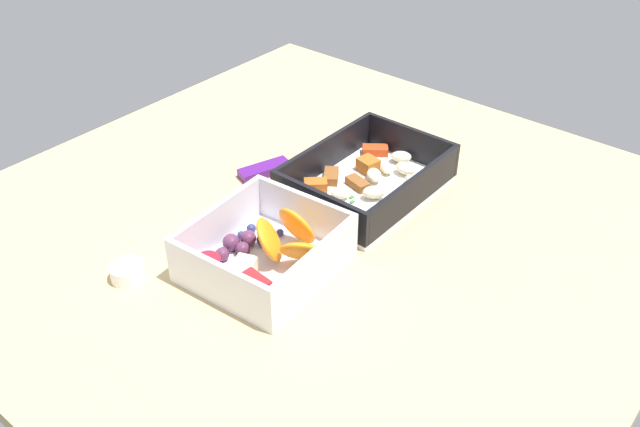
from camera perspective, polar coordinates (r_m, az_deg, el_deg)
table_surface at (r=84.26cm, az=-0.15°, el=-0.97°), size 80.00×80.00×2.00cm
pasta_container at (r=87.83cm, az=3.94°, el=2.65°), size 20.24×14.53×5.16cm
fruit_bowl at (r=75.26cm, az=-4.49°, el=-3.18°), size 16.39×15.17×6.06cm
candy_bar at (r=92.14cm, az=-4.61°, el=3.62°), size 7.40×4.55×1.20cm
paper_cup_liner at (r=77.18cm, az=-15.65°, el=-4.69°), size 3.66×3.66×1.84cm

